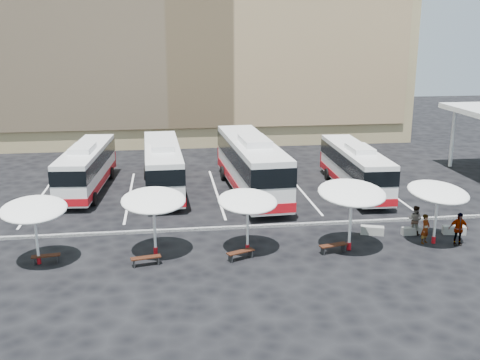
{
  "coord_description": "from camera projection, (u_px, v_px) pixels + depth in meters",
  "views": [
    {
      "loc": [
        -3.38,
        -29.62,
        11.16
      ],
      "look_at": [
        1.0,
        3.0,
        2.2
      ],
      "focal_mm": 42.0,
      "sensor_mm": 36.0,
      "label": 1
    }
  ],
  "objects": [
    {
      "name": "passenger_2",
      "position": [
        458.0,
        229.0,
        29.57
      ],
      "size": [
        1.1,
        0.57,
        1.79
      ],
      "primitive_type": "imported",
      "rotation": [
        0.0,
        0.0,
        -0.13
      ],
      "color": "black",
      "rests_on": "ground"
    },
    {
      "name": "passenger_0",
      "position": [
        425.0,
        229.0,
        29.86
      ],
      "size": [
        0.7,
        0.65,
        1.61
      ],
      "primitive_type": "imported",
      "rotation": [
        0.0,
        0.0,
        0.61
      ],
      "color": "black",
      "rests_on": "ground"
    },
    {
      "name": "passenger_1",
      "position": [
        415.0,
        220.0,
        31.19
      ],
      "size": [
        1.01,
        1.0,
        1.64
      ],
      "primitive_type": "imported",
      "rotation": [
        0.0,
        0.0,
        2.38
      ],
      "color": "black",
      "rests_on": "ground"
    },
    {
      "name": "bus_1",
      "position": [
        163.0,
        165.0,
        39.22
      ],
      "size": [
        2.95,
        11.5,
        3.63
      ],
      "rotation": [
        0.0,
        0.0,
        0.03
      ],
      "color": "white",
      "rests_on": "ground"
    },
    {
      "name": "conc_bench_0",
      "position": [
        372.0,
        230.0,
        31.26
      ],
      "size": [
        1.34,
        0.81,
        0.48
      ],
      "primitive_type": "cube",
      "rotation": [
        0.0,
        0.0,
        -0.33
      ],
      "color": "gray",
      "rests_on": "ground"
    },
    {
      "name": "curb_divider",
      "position": [
        229.0,
        228.0,
        32.15
      ],
      "size": [
        34.0,
        0.25,
        0.15
      ],
      "primitive_type": "cube",
      "color": "black",
      "rests_on": "ground"
    },
    {
      "name": "sunshade_0",
      "position": [
        34.0,
        210.0,
        26.7
      ],
      "size": [
        3.47,
        3.51,
        3.28
      ],
      "rotation": [
        0.0,
        0.0,
        0.12
      ],
      "color": "white",
      "rests_on": "ground"
    },
    {
      "name": "wood_bench_0",
      "position": [
        46.0,
        257.0,
        27.42
      ],
      "size": [
        1.39,
        0.53,
        0.42
      ],
      "rotation": [
        0.0,
        0.0,
        0.13
      ],
      "color": "black",
      "rests_on": "ground"
    },
    {
      "name": "bay_lines",
      "position": [
        216.0,
        192.0,
        39.34
      ],
      "size": [
        24.15,
        12.0,
        0.01
      ],
      "color": "white",
      "rests_on": "ground"
    },
    {
      "name": "conc_bench_2",
      "position": [
        454.0,
        230.0,
        31.32
      ],
      "size": [
        1.3,
        0.65,
        0.47
      ],
      "primitive_type": "cube",
      "rotation": [
        0.0,
        0.0,
        -0.19
      ],
      "color": "gray",
      "rests_on": "ground"
    },
    {
      "name": "wood_bench_1",
      "position": [
        146.0,
        259.0,
        27.14
      ],
      "size": [
        1.5,
        0.66,
        0.44
      ],
      "rotation": [
        0.0,
        0.0,
        0.2
      ],
      "color": "black",
      "rests_on": "ground"
    },
    {
      "name": "sunshade_3",
      "position": [
        352.0,
        193.0,
        28.35
      ],
      "size": [
        3.76,
        3.8,
        3.62
      ],
      "rotation": [
        0.0,
        0.0,
        0.09
      ],
      "color": "white",
      "rests_on": "ground"
    },
    {
      "name": "sunshade_4",
      "position": [
        438.0,
        192.0,
        29.31
      ],
      "size": [
        4.17,
        4.19,
        3.33
      ],
      "rotation": [
        0.0,
        0.0,
        0.39
      ],
      "color": "white",
      "rests_on": "ground"
    },
    {
      "name": "bus_0",
      "position": [
        87.0,
        167.0,
        39.33
      ],
      "size": [
        3.15,
        10.89,
        3.41
      ],
      "rotation": [
        0.0,
        0.0,
        -0.08
      ],
      "color": "white",
      "rests_on": "ground"
    },
    {
      "name": "sandstone_building",
      "position": [
        194.0,
        13.0,
        58.85
      ],
      "size": [
        42.0,
        18.25,
        29.6
      ],
      "color": "tan",
      "rests_on": "ground"
    },
    {
      "name": "ground",
      "position": [
        230.0,
        232.0,
        31.69
      ],
      "size": [
        120.0,
        120.0,
        0.0
      ],
      "primitive_type": "plane",
      "color": "black",
      "rests_on": "ground"
    },
    {
      "name": "bus_2",
      "position": [
        251.0,
        164.0,
        38.62
      ],
      "size": [
        3.54,
        13.14,
        4.13
      ],
      "rotation": [
        0.0,
        0.0,
        0.05
      ],
      "color": "white",
      "rests_on": "ground"
    },
    {
      "name": "conc_bench_1",
      "position": [
        412.0,
        231.0,
        31.24
      ],
      "size": [
        1.15,
        0.42,
        0.43
      ],
      "primitive_type": "cube",
      "rotation": [
        0.0,
        0.0,
        0.03
      ],
      "color": "gray",
      "rests_on": "ground"
    },
    {
      "name": "wood_bench_3",
      "position": [
        333.0,
        246.0,
        28.67
      ],
      "size": [
        1.53,
        0.73,
        0.45
      ],
      "rotation": [
        0.0,
        0.0,
        0.23
      ],
      "color": "black",
      "rests_on": "ground"
    },
    {
      "name": "sunshade_1",
      "position": [
        153.0,
        201.0,
        27.82
      ],
      "size": [
        3.47,
        3.51,
        3.37
      ],
      "rotation": [
        0.0,
        0.0,
        0.08
      ],
      "color": "white",
      "rests_on": "ground"
    },
    {
      "name": "wood_bench_2",
      "position": [
        241.0,
        253.0,
        27.84
      ],
      "size": [
        1.48,
        0.93,
        0.44
      ],
      "rotation": [
        0.0,
        0.0,
        0.41
      ],
      "color": "black",
      "rests_on": "ground"
    },
    {
      "name": "sunshade_2",
      "position": [
        248.0,
        201.0,
        28.27
      ],
      "size": [
        3.57,
        3.61,
        3.17
      ],
      "rotation": [
        0.0,
        0.0,
        0.2
      ],
      "color": "white",
      "rests_on": "ground"
    },
    {
      "name": "bus_3",
      "position": [
        355.0,
        167.0,
        39.25
      ],
      "size": [
        2.74,
        10.78,
        3.4
      ],
      "rotation": [
        0.0,
        0.0,
        -0.03
      ],
      "color": "white",
      "rests_on": "ground"
    }
  ]
}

